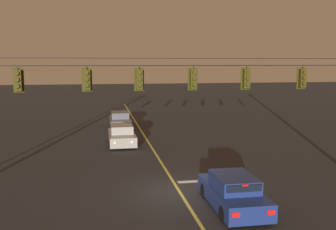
{
  "coord_description": "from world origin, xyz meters",
  "views": [
    {
      "loc": [
        -3.5,
        -16.68,
        5.81
      ],
      "look_at": [
        0.0,
        3.0,
        3.11
      ],
      "focal_mm": 41.81,
      "sensor_mm": 36.0,
      "label": 1
    }
  ],
  "objects_px": {
    "traffic_light_far_right": "(303,78)",
    "car_waiting_near_lane": "(233,193)",
    "traffic_light_left_inner": "(87,80)",
    "traffic_light_rightmost": "(247,79)",
    "traffic_light_centre": "(139,79)",
    "car_oncoming_trailing": "(120,120)",
    "traffic_light_leftmost": "(18,80)",
    "traffic_light_right_inner": "(193,79)",
    "car_oncoming_lead": "(122,135)"
  },
  "relations": [
    {
      "from": "traffic_light_far_right",
      "to": "car_oncoming_trailing",
      "type": "xyz_separation_m",
      "value": [
        -8.54,
        16.27,
        -4.35
      ]
    },
    {
      "from": "traffic_light_leftmost",
      "to": "traffic_light_rightmost",
      "type": "bearing_deg",
      "value": 0.0
    },
    {
      "from": "traffic_light_leftmost",
      "to": "traffic_light_centre",
      "type": "xyz_separation_m",
      "value": [
        5.53,
        0.0,
        0.0
      ]
    },
    {
      "from": "traffic_light_right_inner",
      "to": "traffic_light_rightmost",
      "type": "distance_m",
      "value": 2.74
    },
    {
      "from": "traffic_light_right_inner",
      "to": "car_oncoming_lead",
      "type": "bearing_deg",
      "value": 108.94
    },
    {
      "from": "car_oncoming_lead",
      "to": "traffic_light_leftmost",
      "type": "bearing_deg",
      "value": -120.12
    },
    {
      "from": "traffic_light_centre",
      "to": "car_oncoming_trailing",
      "type": "bearing_deg",
      "value": 90.37
    },
    {
      "from": "traffic_light_leftmost",
      "to": "car_oncoming_trailing",
      "type": "bearing_deg",
      "value": 71.57
    },
    {
      "from": "car_waiting_near_lane",
      "to": "traffic_light_rightmost",
      "type": "bearing_deg",
      "value": 63.7
    },
    {
      "from": "traffic_light_centre",
      "to": "car_oncoming_trailing",
      "type": "distance_m",
      "value": 16.84
    },
    {
      "from": "traffic_light_centre",
      "to": "car_oncoming_lead",
      "type": "distance_m",
      "value": 9.88
    },
    {
      "from": "traffic_light_far_right",
      "to": "car_waiting_near_lane",
      "type": "bearing_deg",
      "value": -140.24
    },
    {
      "from": "traffic_light_leftmost",
      "to": "traffic_light_far_right",
      "type": "relative_size",
      "value": 1.0
    },
    {
      "from": "car_oncoming_trailing",
      "to": "traffic_light_rightmost",
      "type": "bearing_deg",
      "value": -71.33
    },
    {
      "from": "traffic_light_left_inner",
      "to": "traffic_light_right_inner",
      "type": "distance_m",
      "value": 5.12
    },
    {
      "from": "traffic_light_rightmost",
      "to": "car_oncoming_lead",
      "type": "height_order",
      "value": "traffic_light_rightmost"
    },
    {
      "from": "traffic_light_right_inner",
      "to": "traffic_light_left_inner",
      "type": "bearing_deg",
      "value": 180.0
    },
    {
      "from": "traffic_light_left_inner",
      "to": "traffic_light_right_inner",
      "type": "relative_size",
      "value": 1.0
    },
    {
      "from": "traffic_light_centre",
      "to": "traffic_light_right_inner",
      "type": "bearing_deg",
      "value": 0.0
    },
    {
      "from": "traffic_light_leftmost",
      "to": "car_oncoming_lead",
      "type": "xyz_separation_m",
      "value": [
        5.14,
        8.86,
        -4.35
      ]
    },
    {
      "from": "traffic_light_leftmost",
      "to": "car_oncoming_trailing",
      "type": "distance_m",
      "value": 17.69
    },
    {
      "from": "traffic_light_right_inner",
      "to": "car_oncoming_lead",
      "type": "relative_size",
      "value": 0.28
    },
    {
      "from": "traffic_light_centre",
      "to": "car_waiting_near_lane",
      "type": "bearing_deg",
      "value": -52.82
    },
    {
      "from": "traffic_light_right_inner",
      "to": "traffic_light_far_right",
      "type": "relative_size",
      "value": 1.0
    },
    {
      "from": "traffic_light_right_inner",
      "to": "traffic_light_rightmost",
      "type": "bearing_deg",
      "value": 0.0
    },
    {
      "from": "traffic_light_left_inner",
      "to": "car_oncoming_lead",
      "type": "xyz_separation_m",
      "value": [
        2.08,
        8.86,
        -4.35
      ]
    },
    {
      "from": "traffic_light_left_inner",
      "to": "traffic_light_centre",
      "type": "relative_size",
      "value": 1.0
    },
    {
      "from": "car_oncoming_lead",
      "to": "traffic_light_rightmost",
      "type": "bearing_deg",
      "value": -56.9
    },
    {
      "from": "traffic_light_far_right",
      "to": "car_waiting_near_lane",
      "type": "relative_size",
      "value": 0.28
    },
    {
      "from": "traffic_light_rightmost",
      "to": "traffic_light_far_right",
      "type": "distance_m",
      "value": 3.05
    },
    {
      "from": "car_waiting_near_lane",
      "to": "car_oncoming_lead",
      "type": "height_order",
      "value": "same"
    },
    {
      "from": "traffic_light_rightmost",
      "to": "car_waiting_near_lane",
      "type": "relative_size",
      "value": 0.28
    },
    {
      "from": "traffic_light_left_inner",
      "to": "car_waiting_near_lane",
      "type": "relative_size",
      "value": 0.28
    },
    {
      "from": "car_waiting_near_lane",
      "to": "traffic_light_left_inner",
      "type": "bearing_deg",
      "value": 143.09
    },
    {
      "from": "traffic_light_far_right",
      "to": "traffic_light_leftmost",
      "type": "bearing_deg",
      "value": 180.0
    },
    {
      "from": "traffic_light_leftmost",
      "to": "traffic_light_centre",
      "type": "distance_m",
      "value": 5.53
    },
    {
      "from": "traffic_light_left_inner",
      "to": "traffic_light_rightmost",
      "type": "relative_size",
      "value": 1.0
    },
    {
      "from": "traffic_light_leftmost",
      "to": "traffic_light_right_inner",
      "type": "height_order",
      "value": "same"
    },
    {
      "from": "car_oncoming_lead",
      "to": "car_waiting_near_lane",
      "type": "bearing_deg",
      "value": -74.5
    },
    {
      "from": "traffic_light_rightmost",
      "to": "car_oncoming_trailing",
      "type": "relative_size",
      "value": 0.28
    },
    {
      "from": "traffic_light_far_right",
      "to": "car_waiting_near_lane",
      "type": "xyz_separation_m",
      "value": [
        -5.17,
        -4.3,
        -4.35
      ]
    },
    {
      "from": "car_oncoming_trailing",
      "to": "car_waiting_near_lane",
      "type": "bearing_deg",
      "value": -80.7
    },
    {
      "from": "traffic_light_right_inner",
      "to": "traffic_light_far_right",
      "type": "xyz_separation_m",
      "value": [
        5.78,
        0.0,
        0.0
      ]
    },
    {
      "from": "traffic_light_left_inner",
      "to": "car_waiting_near_lane",
      "type": "height_order",
      "value": "traffic_light_left_inner"
    },
    {
      "from": "car_oncoming_trailing",
      "to": "traffic_light_centre",
      "type": "bearing_deg",
      "value": -89.63
    },
    {
      "from": "traffic_light_centre",
      "to": "car_waiting_near_lane",
      "type": "height_order",
      "value": "traffic_light_centre"
    },
    {
      "from": "traffic_light_leftmost",
      "to": "car_waiting_near_lane",
      "type": "height_order",
      "value": "traffic_light_leftmost"
    },
    {
      "from": "traffic_light_left_inner",
      "to": "traffic_light_leftmost",
      "type": "bearing_deg",
      "value": 180.0
    },
    {
      "from": "traffic_light_leftmost",
      "to": "traffic_light_rightmost",
      "type": "xyz_separation_m",
      "value": [
        10.92,
        0.0,
        0.0
      ]
    },
    {
      "from": "traffic_light_far_right",
      "to": "car_oncoming_lead",
      "type": "xyz_separation_m",
      "value": [
        -8.82,
        8.86,
        -4.35
      ]
    }
  ]
}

